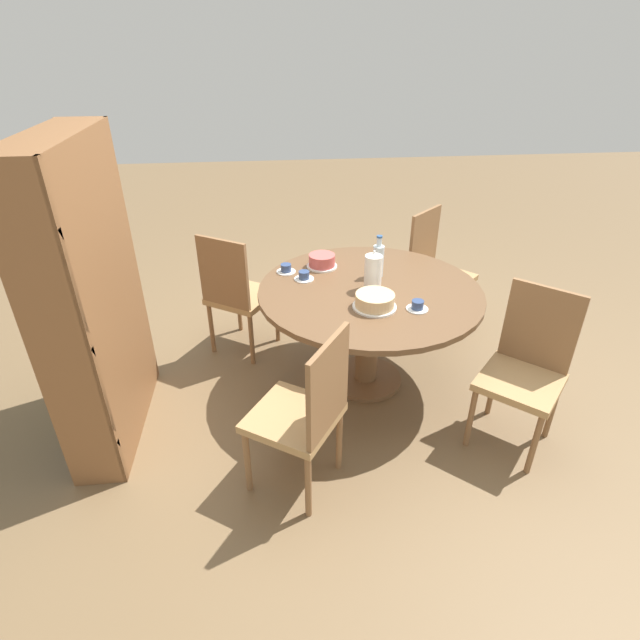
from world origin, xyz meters
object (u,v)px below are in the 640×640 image
object	(u,v)px
coffee_pot	(373,272)
cup_a	(417,306)
chair_d	(435,269)
chair_a	(237,292)
bookshelf	(96,305)
chair_b	(305,412)
cup_c	(286,269)
cake_main	(375,301)
water_bottle	(378,260)
cup_b	(304,276)
cake_second	(322,261)
chair_c	(526,367)

from	to	relation	value
coffee_pot	cup_a	xyz separation A→B (m)	(-0.29, -0.21, -0.10)
chair_d	coffee_pot	distance (m)	1.06
chair_a	bookshelf	xyz separation A→B (m)	(-0.76, 0.71, 0.34)
chair_b	cup_c	xyz separation A→B (m)	(1.19, 0.03, 0.25)
chair_d	cup_a	xyz separation A→B (m)	(-1.03, 0.46, 0.25)
bookshelf	cup_c	world-z (taller)	bookshelf
bookshelf	cake_main	bearing A→B (deg)	91.13
cup_a	water_bottle	bearing A→B (deg)	15.90
bookshelf	coffee_pot	world-z (taller)	bookshelf
chair_d	cup_c	world-z (taller)	chair_d
chair_a	cup_c	size ratio (longest dim) A/B	7.32
water_bottle	cake_main	size ratio (longest dim) A/B	1.08
cake_main	cup_c	world-z (taller)	cake_main
bookshelf	cake_main	distance (m)	1.57
cup_a	cup_b	size ratio (longest dim) A/B	1.00
chair_a	chair_d	distance (m)	1.59
water_bottle	cup_a	distance (m)	0.51
cake_second	coffee_pot	bearing A→B (deg)	-143.09
chair_a	bookshelf	bearing A→B (deg)	79.93
chair_c	cake_second	bearing A→B (deg)	179.13
cake_second	chair_c	bearing A→B (deg)	-133.52
water_bottle	chair_a	bearing A→B (deg)	72.93
bookshelf	cup_a	size ratio (longest dim) A/B	13.40
cup_a	coffee_pot	bearing A→B (deg)	35.62
cake_second	chair_d	bearing A→B (deg)	-69.07
chair_d	chair_b	bearing A→B (deg)	-169.24
coffee_pot	cake_second	distance (m)	0.48
bookshelf	water_bottle	size ratio (longest dim) A/B	6.16
cup_b	cup_c	world-z (taller)	same
water_bottle	cake_second	world-z (taller)	water_bottle
chair_d	bookshelf	world-z (taller)	bookshelf
chair_a	water_bottle	size ratio (longest dim) A/B	3.37
chair_b	chair_d	xyz separation A→B (m)	(1.61, -1.18, 0.00)
coffee_pot	cup_b	xyz separation A→B (m)	(0.19, 0.42, -0.10)
coffee_pot	cup_b	bearing A→B (deg)	66.22
chair_d	cake_main	bearing A→B (deg)	-168.92
coffee_pot	cake_main	world-z (taller)	coffee_pot
bookshelf	cup_b	world-z (taller)	bookshelf
chair_d	cup_a	bearing A→B (deg)	-157.24
coffee_pot	chair_d	bearing A→B (deg)	-42.28
coffee_pot	cup_a	size ratio (longest dim) A/B	2.02
cake_main	cup_b	xyz separation A→B (m)	(0.43, 0.39, -0.02)
cake_main	cup_b	world-z (taller)	cake_main
chair_c	water_bottle	bearing A→B (deg)	173.19
chair_a	cake_second	xyz separation A→B (m)	(-0.11, -0.61, 0.27)
chair_d	cake_second	bearing A→B (deg)	157.79
chair_a	cake_second	bearing A→B (deg)	-157.87
chair_b	water_bottle	world-z (taller)	water_bottle
chair_a	cup_c	bearing A→B (deg)	-173.47
cake_main	cup_a	size ratio (longest dim) A/B	2.02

